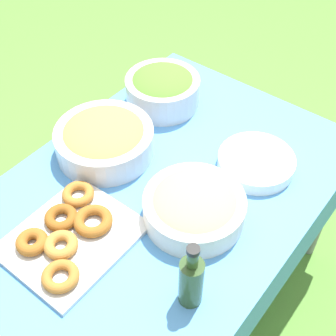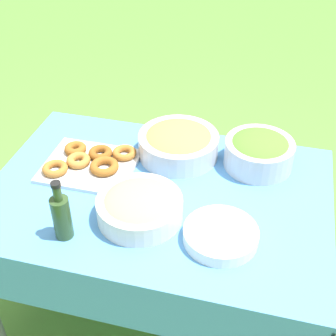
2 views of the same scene
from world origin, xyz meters
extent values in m
plane|color=#568C38|center=(0.00, 0.00, 0.00)|extent=(14.00, 14.00, 0.00)
cube|color=#4C8CD1|center=(0.00, 0.00, 0.70)|extent=(1.35, 0.92, 0.02)
cube|color=#4C8CD1|center=(0.00, -0.46, 0.58)|extent=(1.35, 0.01, 0.22)
cube|color=#4C8CD1|center=(0.00, 0.46, 0.58)|extent=(1.35, 0.01, 0.22)
cube|color=#4C8CD1|center=(0.67, 0.00, 0.58)|extent=(0.01, 0.92, 0.22)
cylinder|color=slate|center=(0.61, -0.40, 0.34)|extent=(0.05, 0.05, 0.69)
cylinder|color=slate|center=(0.61, 0.40, 0.34)|extent=(0.05, 0.05, 0.69)
cylinder|color=silver|center=(0.36, 0.28, 0.77)|extent=(0.29, 0.29, 0.12)
ellipsoid|color=#51892D|center=(0.36, 0.28, 0.81)|extent=(0.25, 0.25, 0.07)
cylinder|color=silver|center=(-0.02, -0.16, 0.75)|extent=(0.32, 0.32, 0.09)
ellipsoid|color=tan|center=(-0.02, -0.16, 0.78)|extent=(0.28, 0.28, 0.07)
cube|color=silver|center=(-0.32, 0.08, 0.72)|extent=(0.38, 0.32, 0.02)
torus|color=#93561E|center=(-0.25, 0.06, 0.74)|extent=(0.13, 0.13, 0.03)
torus|color=#93561E|center=(-0.41, 0.15, 0.74)|extent=(0.13, 0.13, 0.04)
torus|color=#B27533|center=(-0.37, 0.07, 0.74)|extent=(0.14, 0.14, 0.03)
torus|color=#A36628|center=(-0.44, 0.00, 0.74)|extent=(0.15, 0.15, 0.03)
torus|color=#A36628|center=(-0.20, 0.18, 0.74)|extent=(0.15, 0.15, 0.03)
torus|color=brown|center=(-0.30, 0.15, 0.74)|extent=(0.13, 0.13, 0.03)
cylinder|color=white|center=(0.28, -0.20, 0.72)|extent=(0.26, 0.26, 0.01)
cylinder|color=white|center=(0.28, -0.20, 0.73)|extent=(0.26, 0.26, 0.01)
cylinder|color=white|center=(0.28, -0.20, 0.74)|extent=(0.26, 0.26, 0.01)
cylinder|color=white|center=(0.28, -0.20, 0.75)|extent=(0.26, 0.26, 0.01)
cylinder|color=#2D4723|center=(-0.26, -0.31, 0.79)|extent=(0.07, 0.07, 0.17)
cylinder|color=#2D4723|center=(-0.26, -0.31, 0.91)|extent=(0.03, 0.03, 0.06)
cylinder|color=black|center=(-0.26, -0.31, 0.94)|extent=(0.03, 0.03, 0.01)
cylinder|color=silver|center=(0.02, 0.26, 0.76)|extent=(0.34, 0.34, 0.10)
ellipsoid|color=olive|center=(0.02, 0.26, 0.80)|extent=(0.30, 0.30, 0.07)
camera|label=1|loc=(-0.78, -0.65, 1.88)|focal=50.00mm
camera|label=2|loc=(0.39, -1.35, 1.91)|focal=50.00mm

